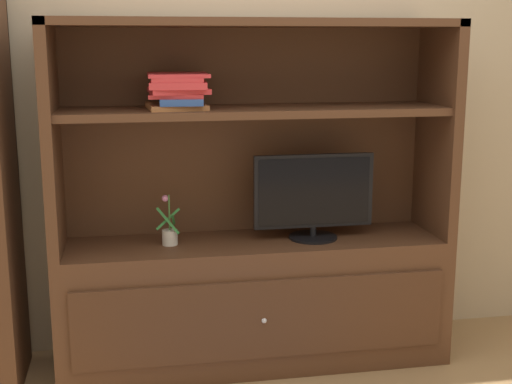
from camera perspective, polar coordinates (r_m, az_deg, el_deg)
The scene contains 5 objects.
painted_rear_wall at distance 3.64m, azimuth -1.16°, elevation 9.43°, with size 6.00×0.10×2.80m, color tan.
media_console at distance 3.46m, azimuth -0.18°, elevation -5.68°, with size 1.89×0.50×1.67m.
tv_monitor at distance 3.42m, azimuth 4.69°, elevation -0.32°, with size 0.59×0.24×0.42m.
potted_plant at distance 3.36m, azimuth -7.01°, elevation -3.36°, with size 0.12×0.10×0.24m.
magazine_stack at distance 3.25m, azimuth -6.34°, elevation 8.17°, with size 0.29×0.35×0.16m.
Camera 1 is at (-0.59, -2.84, 1.57)m, focal length 49.46 mm.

